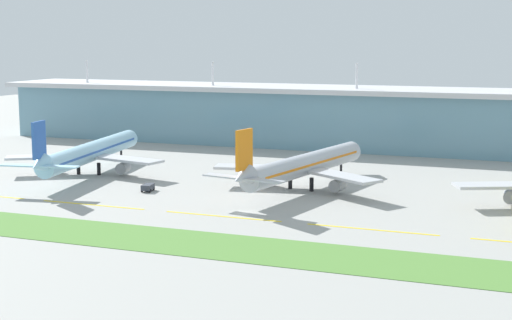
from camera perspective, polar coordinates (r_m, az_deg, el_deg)
name	(u,v)px	position (r m, az deg, el deg)	size (l,w,h in m)	color
ground_plane	(244,213)	(176.26, -0.93, -3.94)	(600.00, 600.00, 0.00)	#9E9E99
terminal_building	(360,118)	(282.23, 7.72, 3.15)	(288.00, 34.00, 31.13)	#6693A8
airliner_near_middle	(90,152)	(231.37, -12.24, 0.57)	(48.11, 72.04, 18.90)	#9ED1EA
airliner_center	(304,165)	(203.06, 3.57, -0.39)	(47.93, 67.52, 18.90)	#ADB2BC
taxiway_stripe_mid_west	(93,205)	(188.45, -12.05, -3.29)	(28.00, 0.70, 0.04)	yellow
taxiway_stripe_centre	(223,216)	(172.64, -2.51, -4.22)	(28.00, 0.70, 0.04)	yellow
taxiway_stripe_mid_east	(372,230)	(162.49, 8.61, -5.14)	(28.00, 0.70, 0.04)	yellow
grass_verge	(189,243)	(150.92, -4.98, -6.16)	(300.00, 18.00, 0.10)	#518438
pushback_tug	(148,187)	(202.77, -8.06, -2.01)	(3.14, 4.74, 1.85)	#333842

